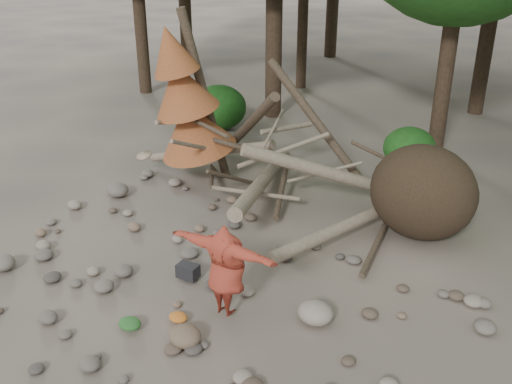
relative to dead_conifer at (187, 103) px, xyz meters
The scene contains 13 objects.
ground 5.05m from the dead_conifer, 47.26° to the right, with size 120.00×120.00×0.00m, color #514C44.
deadfall_pile 5.33m from the dead_conifer, ahead, with size 8.55×5.24×3.30m.
dead_conifer is the anchor object (origin of this frame).
bush_left 4.72m from the dead_conifer, 121.92° to the left, with size 1.80×1.80×1.44m, color #174612.
bush_mid 6.11m from the dead_conifer, 48.52° to the left, with size 1.40×1.40×1.12m, color #1F5919.
frisbee_thrower 5.83m from the dead_conifer, 40.15° to the right, with size 3.24×0.78×2.29m.
backpack 4.93m from the dead_conifer, 46.73° to the right, with size 0.39×0.26×0.26m, color black.
cloth_green 6.30m from the dead_conifer, 55.53° to the right, with size 0.39×0.33×0.15m, color #275E25.
cloth_orange 6.13m from the dead_conifer, 48.18° to the right, with size 0.33×0.27×0.12m, color #C36921.
boulder_front_left 5.53m from the dead_conifer, 89.22° to the right, with size 0.49×0.44×0.29m, color slate.
boulder_front_right 6.63m from the dead_conifer, 46.94° to the right, with size 0.52×0.47×0.31m, color brown.
boulder_mid_right 6.60m from the dead_conifer, 27.50° to the right, with size 0.60×0.54×0.36m, color gray.
boulder_mid_left 2.69m from the dead_conifer, 116.50° to the right, with size 0.57×0.51×0.34m, color #675F57.
Camera 1 is at (6.41, -6.17, 5.77)m, focal length 40.00 mm.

